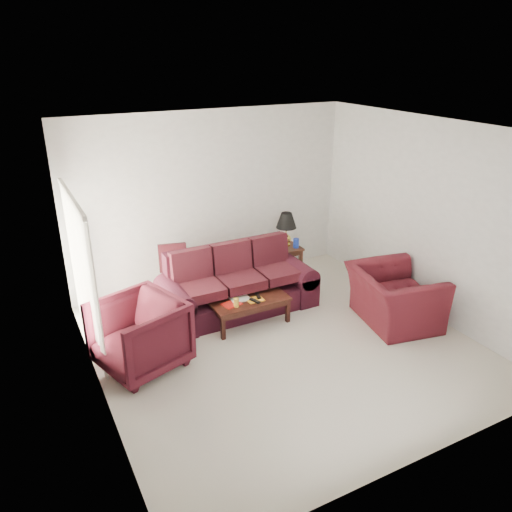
{
  "coord_description": "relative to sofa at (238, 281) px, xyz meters",
  "views": [
    {
      "loc": [
        -3.15,
        -5.19,
        3.9
      ],
      "look_at": [
        0.0,
        0.85,
        1.05
      ],
      "focal_mm": 35.0,
      "sensor_mm": 36.0,
      "label": 1
    }
  ],
  "objects": [
    {
      "name": "remote_b",
      "position": [
        0.11,
        -0.47,
        -0.06
      ],
      "size": [
        0.1,
        0.2,
        0.02
      ],
      "primitive_type": "cube",
      "rotation": [
        0.0,
        0.0,
        -0.24
      ],
      "color": "black",
      "rests_on": "coffee_table"
    },
    {
      "name": "sofa",
      "position": [
        0.0,
        0.0,
        0.0
      ],
      "size": [
        2.54,
        1.29,
        1.0
      ],
      "primitive_type": null,
      "rotation": [
        0.0,
        0.0,
        -0.09
      ],
      "color": "black",
      "rests_on": "ground"
    },
    {
      "name": "armchair_right",
      "position": [
        1.93,
        -1.42,
        -0.08
      ],
      "size": [
        1.34,
        1.47,
        0.84
      ],
      "primitive_type": "imported",
      "rotation": [
        0.0,
        0.0,
        1.38
      ],
      "color": "#481018",
      "rests_on": "ground"
    },
    {
      "name": "throw_pillow",
      "position": [
        -0.79,
        0.78,
        0.27
      ],
      "size": [
        0.49,
        0.32,
        0.47
      ],
      "primitive_type": "cube",
      "rotation": [
        -0.21,
        0.0,
        -0.25
      ],
      "color": "black",
      "rests_on": "sofa"
    },
    {
      "name": "table_lamp",
      "position": [
        1.35,
        0.8,
        0.4
      ],
      "size": [
        0.48,
        0.48,
        0.61
      ],
      "primitive_type": null,
      "rotation": [
        0.0,
        0.0,
        -0.42
      ],
      "color": "gold",
      "rests_on": "end_table"
    },
    {
      "name": "armchair_left",
      "position": [
        -1.8,
        -0.8,
        -0.03
      ],
      "size": [
        1.31,
        1.29,
        0.95
      ],
      "primitive_type": "imported",
      "rotation": [
        0.0,
        0.0,
        -1.26
      ],
      "color": "#3C0D16",
      "rests_on": "ground"
    },
    {
      "name": "magazine_white",
      "position": [
        -0.16,
        -0.39,
        -0.08
      ],
      "size": [
        0.31,
        0.24,
        0.02
      ],
      "primitive_type": "cube",
      "rotation": [
        0.0,
        0.0,
        -0.08
      ],
      "color": "silver",
      "rests_on": "coffee_table"
    },
    {
      "name": "magazine_red",
      "position": [
        -0.34,
        -0.5,
        -0.08
      ],
      "size": [
        0.3,
        0.25,
        0.02
      ],
      "primitive_type": "cube",
      "rotation": [
        0.0,
        0.0,
        0.21
      ],
      "color": "red",
      "rests_on": "coffee_table"
    },
    {
      "name": "floor_lamp",
      "position": [
        -2.14,
        0.98,
        0.29
      ],
      "size": [
        0.34,
        0.34,
        1.59
      ],
      "primitive_type": null,
      "rotation": [
        0.0,
        0.0,
        0.4
      ],
      "color": "silver",
      "rests_on": "ground"
    },
    {
      "name": "floor",
      "position": [
        0.13,
        -1.22,
        -0.5
      ],
      "size": [
        5.0,
        5.0,
        0.0
      ],
      "primitive_type": "plane",
      "color": "beige",
      "rests_on": "ground"
    },
    {
      "name": "blinds",
      "position": [
        -2.29,
        0.08,
        0.58
      ],
      "size": [
        0.1,
        2.0,
        2.16
      ],
      "primitive_type": "cube",
      "color": "silver",
      "rests_on": "ground"
    },
    {
      "name": "magazine_orange",
      "position": [
        0.03,
        -0.53,
        -0.08
      ],
      "size": [
        0.25,
        0.19,
        0.01
      ],
      "primitive_type": "cube",
      "rotation": [
        0.0,
        0.0,
        -0.02
      ],
      "color": "orange",
      "rests_on": "coffee_table"
    },
    {
      "name": "remote_a",
      "position": [
        -0.01,
        -0.6,
        -0.06
      ],
      "size": [
        0.11,
        0.2,
        0.02
      ],
      "primitive_type": "cube",
      "rotation": [
        0.0,
        0.0,
        0.33
      ],
      "color": "black",
      "rests_on": "coffee_table"
    },
    {
      "name": "clock",
      "position": [
        1.12,
        0.6,
        0.16
      ],
      "size": [
        0.15,
        0.06,
        0.14
      ],
      "primitive_type": "cube",
      "rotation": [
        0.0,
        0.0,
        0.05
      ],
      "color": "silver",
      "rests_on": "end_table"
    },
    {
      "name": "picture_frame",
      "position": [
        1.09,
        0.99,
        0.17
      ],
      "size": [
        0.2,
        0.2,
        0.05
      ],
      "primitive_type": "cube",
      "rotation": [
        1.36,
        0.0,
        0.57
      ],
      "color": "silver",
      "rests_on": "end_table"
    },
    {
      "name": "blue_canister",
      "position": [
        1.45,
        0.62,
        0.17
      ],
      "size": [
        0.11,
        0.11,
        0.17
      ],
      "primitive_type": "cylinder",
      "rotation": [
        0.0,
        0.0,
        -0.1
      ],
      "color": "#1A36AD",
      "rests_on": "end_table"
    },
    {
      "name": "yellow_glass",
      "position": [
        -0.31,
        -0.59,
        -0.02
      ],
      "size": [
        0.1,
        0.1,
        0.13
      ],
      "primitive_type": "cylinder",
      "rotation": [
        0.0,
        0.0,
        0.27
      ],
      "color": "gold",
      "rests_on": "coffee_table"
    },
    {
      "name": "end_table",
      "position": [
        1.29,
        0.76,
        -0.21
      ],
      "size": [
        0.57,
        0.57,
        0.59
      ],
      "primitive_type": null,
      "rotation": [
        0.0,
        0.0,
        0.05
      ],
      "color": "#57301E",
      "rests_on": "ground"
    },
    {
      "name": "coffee_table",
      "position": [
        -0.03,
        -0.45,
        -0.3
      ],
      "size": [
        1.29,
        0.85,
        0.41
      ],
      "primitive_type": null,
      "rotation": [
        0.0,
        0.0,
        0.24
      ],
      "color": "black",
      "rests_on": "ground"
    }
  ]
}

